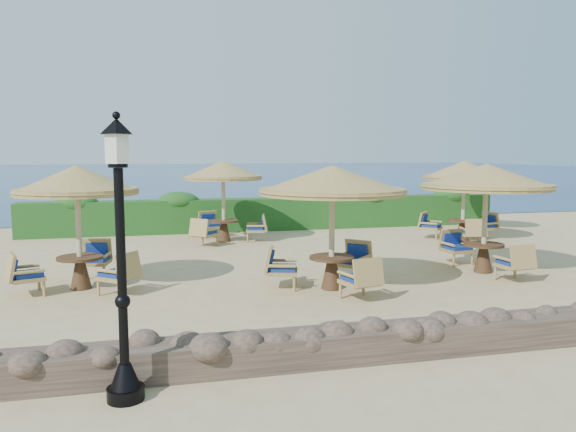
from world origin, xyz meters
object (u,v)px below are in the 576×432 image
at_px(cafe_set_2, 486,188).
at_px(cafe_set_4, 464,184).
at_px(extra_parasol, 487,172).
at_px(cafe_set_0, 78,203).
at_px(cafe_set_3, 223,185).
at_px(lamp_post, 122,272).
at_px(cafe_set_1, 332,197).

relative_size(cafe_set_2, cafe_set_4, 1.13).
bearing_deg(extra_parasol, cafe_set_0, -156.11).
bearing_deg(cafe_set_0, cafe_set_2, -3.44).
xyz_separation_m(cafe_set_0, cafe_set_3, (3.81, 5.69, -0.00)).
relative_size(cafe_set_0, cafe_set_2, 0.87).
bearing_deg(cafe_set_0, extra_parasol, 23.89).
distance_m(cafe_set_3, cafe_set_4, 7.89).
xyz_separation_m(lamp_post, cafe_set_4, (10.34, 9.83, 0.32)).
bearing_deg(cafe_set_4, lamp_post, -136.43).
bearing_deg(cafe_set_4, cafe_set_1, -140.21).
xyz_separation_m(lamp_post, cafe_set_3, (2.65, 11.59, 0.30)).
relative_size(cafe_set_1, cafe_set_2, 1.01).
xyz_separation_m(extra_parasol, cafe_set_3, (-9.95, -0.41, -0.32)).
relative_size(lamp_post, cafe_set_2, 1.06).
height_order(extra_parasol, cafe_set_3, cafe_set_3).
relative_size(cafe_set_0, cafe_set_4, 0.99).
xyz_separation_m(lamp_post, cafe_set_0, (-1.17, 5.90, 0.30)).
bearing_deg(cafe_set_3, extra_parasol, 2.33).
height_order(cafe_set_0, cafe_set_2, same).
distance_m(cafe_set_1, cafe_set_2, 4.20).
height_order(cafe_set_0, cafe_set_1, same).
bearing_deg(lamp_post, cafe_set_1, 48.57).
bearing_deg(extra_parasol, lamp_post, -136.40).
bearing_deg(lamp_post, cafe_set_0, 101.18).
bearing_deg(extra_parasol, cafe_set_1, -139.11).
xyz_separation_m(cafe_set_0, cafe_set_2, (9.38, -0.56, 0.21)).
bearing_deg(cafe_set_1, cafe_set_0, 166.25).
relative_size(extra_parasol, cafe_set_1, 0.76).
distance_m(cafe_set_2, cafe_set_3, 8.38).
bearing_deg(cafe_set_3, cafe_set_0, -123.81).
relative_size(lamp_post, cafe_set_3, 1.21).
relative_size(cafe_set_2, cafe_set_3, 1.15).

